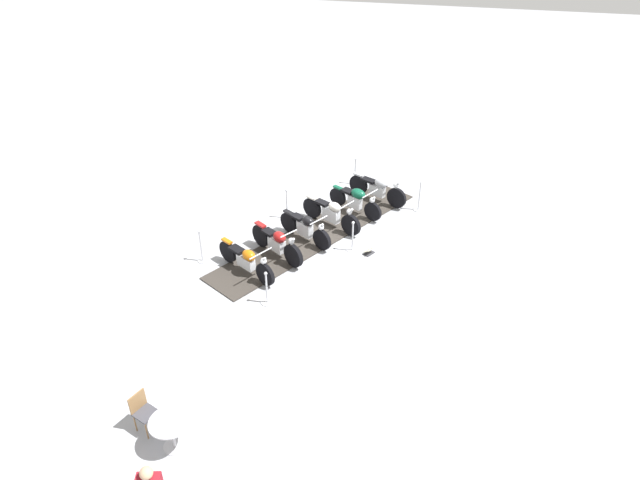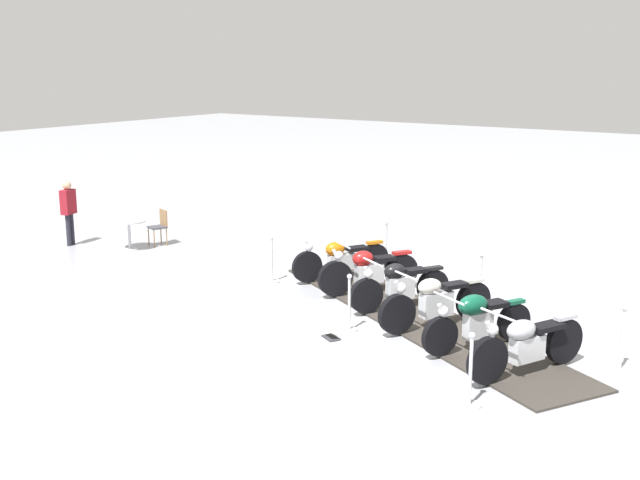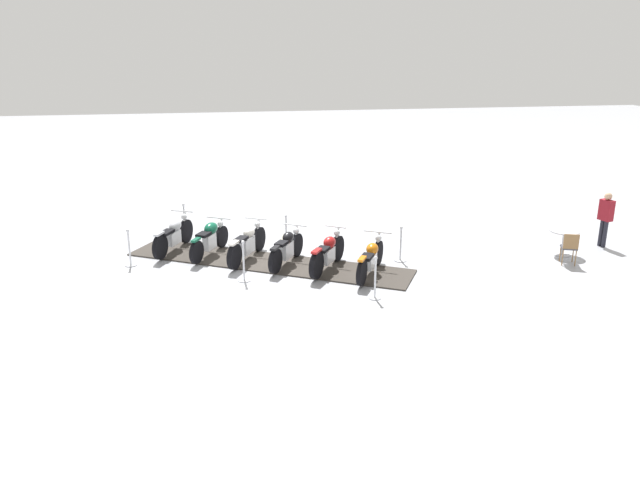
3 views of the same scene
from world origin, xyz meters
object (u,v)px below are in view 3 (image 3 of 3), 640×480
Objects in this scene: cafe_table at (564,236)px; bystander_person at (606,215)px; motorcycle_maroon at (328,253)px; motorcycle_forest at (210,238)px; motorcycle_black at (287,248)px; cafe_chair_near_table at (570,246)px; info_placard at (286,240)px; motorcycle_copper at (371,258)px; motorcycle_cream at (247,243)px; motorcycle_chrome at (174,235)px; stanchion_right_mid at (286,236)px; stanchion_left_front at (375,284)px; stanchion_left_rear at (130,254)px; stanchion_right_rear at (185,226)px; stanchion_right_front at (400,250)px; stanchion_left_mid at (244,268)px.

bystander_person reaches higher than cafe_table.
motorcycle_forest is at bearing 93.18° from motorcycle_maroon.
motorcycle_maroon is at bearing -88.95° from motorcycle_black.
motorcycle_forest is 2.15× the size of cafe_chair_near_table.
info_placard is 0.48× the size of cafe_table.
motorcycle_copper is 0.96× the size of motorcycle_cream.
bystander_person reaches higher than cafe_chair_near_table.
motorcycle_chrome is (-3.10, 1.73, 0.02)m from motorcycle_black.
motorcycle_black is 1.52m from stanchion_right_mid.
cafe_table is at bearing -54.17° from motorcycle_copper.
motorcycle_maroon is at bearing -11.98° from bystander_person.
motorcycle_maroon is 1.81× the size of stanchion_left_front.
stanchion_left_rear is 0.97× the size of stanchion_right_rear.
stanchion_right_rear reaches higher than motorcycle_cream.
cafe_table is at bearing -18.93° from stanchion_right_rear.
motorcycle_maroon is at bearing 90.84° from motorcycle_copper.
motorcycle_chrome is 6.56m from stanchion_right_front.
stanchion_right_mid is at bearing 24.22° from motorcycle_black.
stanchion_left_mid is 9.14m from cafe_table.
stanchion_left_front is at bearing -119.17° from stanchion_right_front.
motorcycle_black is 1.85× the size of stanchion_right_mid.
bystander_person is (8.47, 0.60, 0.49)m from motorcycle_maroon.
bystander_person reaches higher than motorcycle_copper.
stanchion_right_mid is 1.13× the size of cafe_chair_near_table.
cafe_chair_near_table is at bearing -69.16° from motorcycle_black.
stanchion_left_mid is (-4.39, -0.80, 0.05)m from stanchion_right_front.
motorcycle_cream is 1.52m from stanchion_right_mid.
cafe_chair_near_table is at bearing -1.94° from stanchion_left_mid.
stanchion_left_mid is at bearing 150.83° from stanchion_left_front.
stanchion_right_rear is at bearing -30.40° from bystander_person.
motorcycle_black is 1.88× the size of stanchion_right_front.
stanchion_left_front reaches higher than stanchion_left_rear.
motorcycle_black is at bearing 176.78° from stanchion_right_front.
stanchion_left_front is (0.76, -2.08, -0.13)m from motorcycle_maroon.
motorcycle_maroon is at bearing -91.37° from motorcycle_forest.
motorcycle_maroon is 1.02× the size of motorcycle_black.
cafe_table is at bearing 2.95° from stanchion_left_mid.
bystander_person is (7.72, 2.68, 0.61)m from stanchion_left_front.
stanchion_right_front reaches higher than motorcycle_forest.
motorcycle_chrome is at bearing 163.07° from stanchion_right_front.
stanchion_right_front is at bearing -82.31° from motorcycle_chrome.
stanchion_right_rear is (-3.01, 1.68, -0.02)m from stanchion_right_mid.
motorcycle_cream is 2.08× the size of stanchion_right_mid.
stanchion_right_mid reaches higher than motorcycle_copper.
motorcycle_forest is 1.18× the size of bystander_person.
cafe_table is 0.82m from cafe_chair_near_table.
motorcycle_chrome is 2.08× the size of stanchion_right_mid.
info_placard is at bearing -41.07° from motorcycle_forest.
stanchion_left_front is 1.06× the size of stanchion_right_front.
motorcycle_black is at bearing 176.35° from cafe_table.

